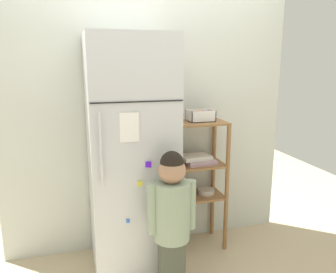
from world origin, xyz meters
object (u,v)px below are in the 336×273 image
at_px(fruit_bin, 201,116).
at_px(pantry_shelf_unit, 198,171).
at_px(child_standing, 172,210).
at_px(refrigerator, 131,157).

bearing_deg(fruit_bin, pantry_shelf_unit, -148.05).
bearing_deg(child_standing, pantry_shelf_unit, 54.61).
distance_m(child_standing, fruit_bin, 0.91).
xyz_separation_m(refrigerator, pantry_shelf_unit, (0.60, 0.14, -0.22)).
distance_m(pantry_shelf_unit, fruit_bin, 0.48).
height_order(pantry_shelf_unit, fruit_bin, fruit_bin).
relative_size(refrigerator, fruit_bin, 8.54).
height_order(child_standing, pantry_shelf_unit, pantry_shelf_unit).
bearing_deg(pantry_shelf_unit, child_standing, -125.39).
distance_m(refrigerator, fruit_bin, 0.70).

